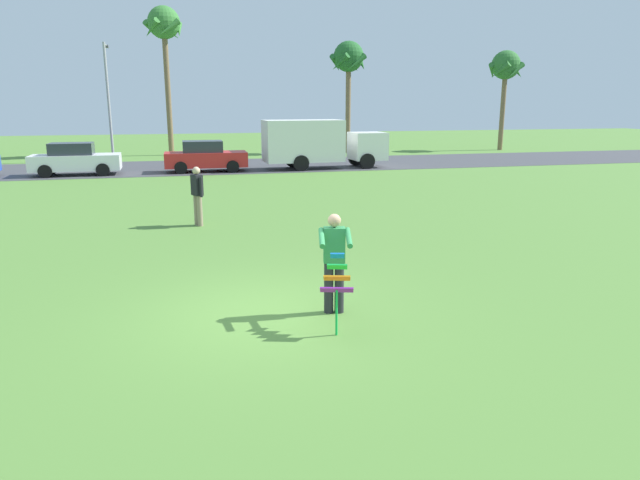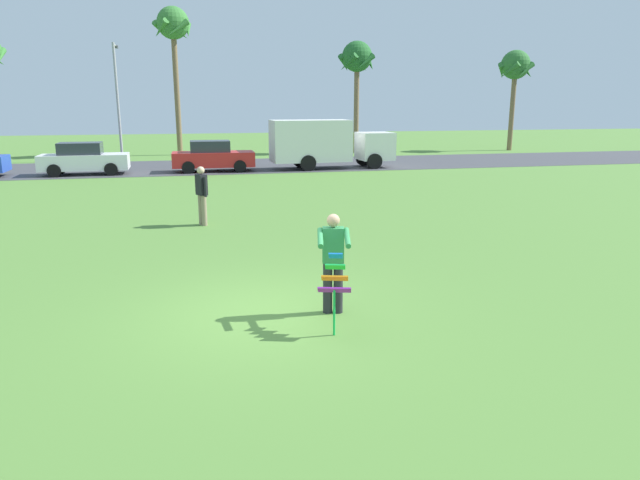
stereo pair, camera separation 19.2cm
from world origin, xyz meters
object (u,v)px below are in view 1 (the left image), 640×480
Objects in this scene: person_kite_flyer at (334,260)px; palm_tree_centre_far at (349,61)px; kite_held at (337,281)px; parked_truck_white_box at (318,143)px; parked_car_white at (75,160)px; streetlight_pole at (108,95)px; parked_car_red at (205,157)px; palm_tree_far_left at (506,69)px; palm_tree_right_near at (164,30)px; person_walker_near at (197,194)px.

palm_tree_centre_far reaches higher than person_kite_flyer.
kite_held is 0.18× the size of parked_truck_white_box.
streetlight_pole is at bearing 81.19° from parked_car_white.
person_kite_flyer reaches higher than kite_held.
parked_truck_white_box is at bearing 0.01° from parked_car_red.
palm_tree_far_left is 27.97m from streetlight_pole.
palm_tree_centre_far reaches higher than streetlight_pole.
parked_car_red is 6.07m from parked_truck_white_box.
streetlight_pole is (-6.20, 29.32, 3.17)m from kite_held.
parked_truck_white_box is 0.93× the size of palm_tree_far_left.
person_kite_flyer is 0.41× the size of parked_car_white.
parked_car_white is (-7.45, 21.52, -0.18)m from person_kite_flyer.
palm_tree_right_near reaches higher than person_walker_near.
parked_car_red is at bearing 86.31° from person_walker_near.
person_kite_flyer is at bearing -77.42° from streetlight_pole.
person_walker_near is (4.38, -20.65, -3.06)m from streetlight_pole.
streetlight_pole is at bearing 148.22° from parked_truck_white_box.
parked_truck_white_box is 0.97× the size of streetlight_pole.
parked_car_white is 0.58× the size of palm_tree_far_left.
palm_tree_right_near is 25.13m from person_walker_near.
person_walker_near is at bearing -68.17° from parked_car_white.
streetlight_pole is (-11.30, 7.00, 2.59)m from parked_truck_white_box.
kite_held is at bearing -102.89° from parked_truck_white_box.
parked_truck_white_box is at bearing 77.11° from kite_held.
person_kite_flyer is at bearing -75.84° from person_walker_near.
palm_tree_centre_far is (10.52, 9.37, 5.56)m from parked_car_red.
palm_tree_right_near is 1.33× the size of palm_tree_far_left.
palm_tree_far_left is (21.46, 30.54, 5.01)m from person_kite_flyer.
palm_tree_far_left is (12.05, -0.35, -0.38)m from palm_tree_centre_far.
palm_tree_right_near is at bearing 92.21° from person_walker_near.
palm_tree_centre_far reaches higher than kite_held.
palm_tree_far_left is (16.53, 9.02, 4.55)m from parked_truck_white_box.
person_kite_flyer is at bearing -106.96° from palm_tree_centre_far.
palm_tree_right_near reaches higher than kite_held.
person_walker_near reaches higher than kite_held.
person_kite_flyer is 1.43× the size of kite_held.
person_kite_flyer is 1.00× the size of person_walker_near.
palm_tree_centre_far is at bearing 63.64° from person_walker_near.
streetlight_pole is at bearing 101.98° from person_walker_near.
parked_truck_white_box is 15.31m from person_walker_near.
parked_car_white is 0.55× the size of palm_tree_centre_far.
palm_tree_centre_far is at bearing 178.36° from palm_tree_far_left.
person_kite_flyer is 0.82m from kite_held.
parked_truck_white_box is 0.70× the size of palm_tree_right_near.
person_kite_flyer is 0.25× the size of streetlight_pole.
parked_car_white is 0.44× the size of palm_tree_right_near.
parked_truck_white_box is 19.37m from palm_tree_far_left.
parked_truck_white_box is (12.39, 0.00, 0.64)m from parked_car_white.
person_kite_flyer is at bearing -84.79° from palm_tree_right_near.
streetlight_pole is at bearing -175.85° from palm_tree_far_left.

